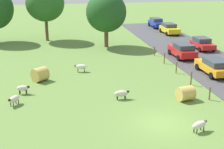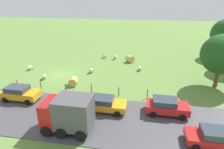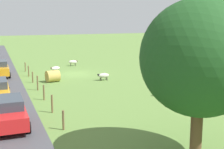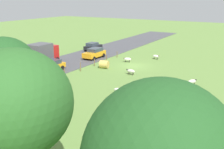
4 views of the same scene
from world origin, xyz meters
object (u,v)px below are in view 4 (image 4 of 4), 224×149
sheep_2 (119,90)px  hay_bale_1 (161,91)px  truck_0 (43,53)px  tree_2 (5,70)px  car_2 (94,53)px  car_5 (50,66)px  sheep_4 (192,81)px  car_4 (93,46)px  car_0 (15,78)px  sheep_1 (183,86)px  sheep_0 (131,71)px  sheep_3 (127,59)px  hay_bale_0 (104,64)px  sheep_5 (156,56)px  tree_0 (15,104)px

sheep_2 → hay_bale_1: bearing=-153.2°
truck_0 → tree_2: bearing=126.7°
car_2 → car_5: (0.50, 10.15, -0.06)m
sheep_4 → car_4: size_ratio=0.29×
tree_2 → car_0: (7.72, -7.10, -3.63)m
sheep_1 → car_0: (17.39, 8.20, 0.40)m
truck_0 → car_2: bearing=-117.8°
hay_bale_1 → car_4: size_ratio=0.33×
sheep_2 → car_5: car_5 is taller
car_0 → car_4: 22.26m
car_5 → hay_bale_1: bearing=175.5°
sheep_0 → sheep_3: bearing=-59.0°
sheep_4 → car_5: size_ratio=0.25×
car_2 → hay_bale_1: bearing=144.6°
hay_bale_1 → hay_bale_0: bearing=-31.1°
car_0 → car_5: 6.47m
sheep_2 → car_2: bearing=-47.8°
sheep_5 → car_0: 23.02m
tree_2 → car_4: size_ratio=1.83×
sheep_5 → hay_bale_1: 17.42m
car_0 → car_5: car_0 is taller
sheep_0 → sheep_1: sheep_1 is taller
sheep_4 → car_2: car_2 is taller
sheep_1 → tree_0: size_ratio=0.14×
sheep_5 → car_2: car_2 is taller
hay_bale_0 → sheep_1: bearing=163.5°
sheep_3 → car_5: car_5 is taller
sheep_1 → car_2: size_ratio=0.25×
sheep_3 → hay_bale_1: size_ratio=0.98×
sheep_5 → hay_bale_0: hay_bale_0 is taller
sheep_3 → tree_2: 24.43m
sheep_2 → tree_2: tree_2 is taller
hay_bale_1 → car_0: 16.88m
truck_0 → sheep_1: bearing=178.3°
truck_0 → sheep_4: bearing=-176.0°
hay_bale_1 → car_0: size_ratio=0.30×
sheep_1 → tree_2: size_ratio=0.15×
sheep_1 → sheep_3: bearing=-37.5°
tree_2 → sheep_3: bearing=-86.0°
sheep_0 → car_4: size_ratio=0.32×
car_0 → car_2: 16.60m
hay_bale_0 → tree_2: 19.67m
sheep_1 → sheep_4: bearing=-102.9°
car_4 → sheep_0: bearing=141.0°
truck_0 → car_2: size_ratio=0.99×
sheep_0 → car_5: bearing=23.0°
sheep_2 → hay_bale_0: (7.33, -8.79, 0.02)m
sheep_0 → sheep_5: sheep_5 is taller
sheep_1 → car_5: size_ratio=0.24×
hay_bale_0 → tree_2: (-2.92, 19.04, 3.98)m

